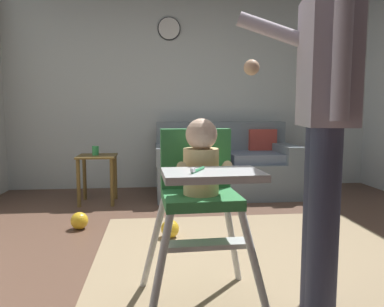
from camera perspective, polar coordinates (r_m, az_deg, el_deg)
The scene contains 11 objects.
ground at distance 2.51m, azimuth 6.78°, elevation -17.88°, with size 6.29×6.73×0.10m, color brown.
wall_far at distance 4.87m, azimuth 0.16°, elevation 11.10°, with size 5.49×0.06×2.76m, color silver.
area_rug at distance 2.53m, azimuth 10.84°, elevation -16.41°, with size 2.19×2.24×0.01m, color #957F5F.
couch at distance 4.43m, azimuth 5.09°, elevation -2.00°, with size 1.63×0.86×0.86m.
high_chair at distance 1.78m, azimuth 1.30°, elevation -4.13°, with size 0.63×0.75×0.96m.
adult_standing at distance 1.80m, azimuth 19.61°, elevation 5.38°, with size 0.51×0.57×1.69m.
toy_ball at distance 3.29m, azimuth -16.99°, elevation -9.89°, with size 0.14×0.14×0.14m, color gold.
toy_ball_second at distance 2.95m, azimuth -3.42°, elevation -11.53°, with size 0.14×0.14×0.14m, color gold.
side_table at distance 4.11m, azimuth -14.40°, elevation -2.20°, with size 0.40×0.40×0.52m.
sippy_cup at distance 4.08m, azimuth -14.68°, elevation 0.43°, with size 0.07×0.07×0.10m, color green.
wall_clock at distance 4.90m, azimuth -3.57°, elevation 18.69°, with size 0.29×0.04×0.29m.
Camera 1 is at (-0.52, -2.23, 0.98)m, focal length 34.53 mm.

